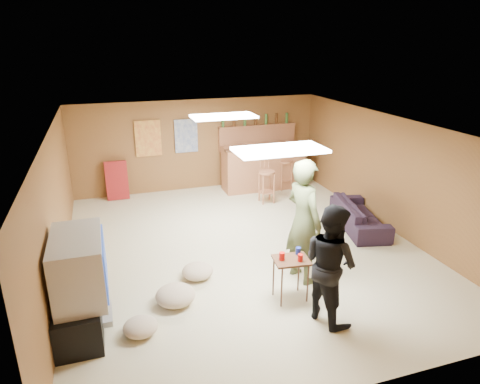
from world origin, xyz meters
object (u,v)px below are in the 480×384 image
object	(u,v)px
sofa	(359,215)
person_olive	(304,221)
tv_body	(79,266)
person_black	(330,263)
tray_table	(290,279)
bar_counter	(263,167)

from	to	relation	value
sofa	person_olive	bearing A→B (deg)	138.77
tv_body	person_olive	world-z (taller)	person_olive
sofa	tv_body	bearing A→B (deg)	120.91
tv_body	person_black	distance (m)	3.17
tv_body	person_olive	xyz separation A→B (m)	(3.18, 0.26, 0.07)
tv_body	person_olive	size ratio (longest dim) A/B	0.57
person_black	tray_table	bearing A→B (deg)	12.20
person_black	tray_table	xyz separation A→B (m)	(-0.29, 0.55, -0.49)
person_olive	tray_table	distance (m)	0.89
person_olive	person_black	world-z (taller)	person_olive
tv_body	tray_table	xyz separation A→B (m)	(2.79, -0.21, -0.58)
person_olive	tray_table	bearing A→B (deg)	125.94
person_black	tray_table	distance (m)	0.80
person_olive	tray_table	world-z (taller)	person_olive
tray_table	bar_counter	bearing A→B (deg)	73.69
bar_counter	tray_table	bearing A→B (deg)	-106.31
tv_body	tray_table	size ratio (longest dim) A/B	1.73
bar_counter	person_olive	size ratio (longest dim) A/B	1.03
person_olive	sofa	world-z (taller)	person_olive
tv_body	tray_table	bearing A→B (deg)	-4.30
tv_body	person_black	bearing A→B (deg)	-13.95
person_black	sofa	distance (m)	3.22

